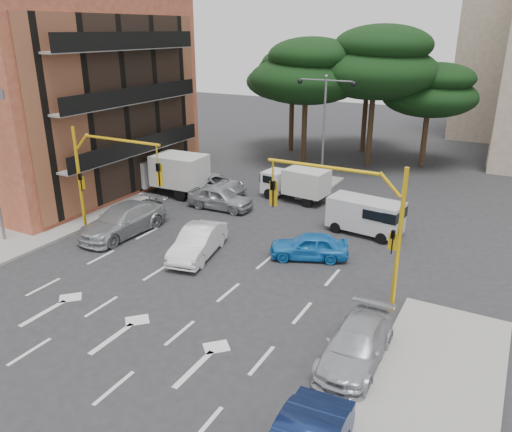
{
  "coord_description": "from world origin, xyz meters",
  "views": [
    {
      "loc": [
        12.18,
        -16.24,
        10.77
      ],
      "look_at": [
        0.57,
        5.16,
        1.6
      ],
      "focal_mm": 35.0,
      "sensor_mm": 36.0,
      "label": 1
    }
  ],
  "objects_px": {
    "car_blue_compact": "(309,246)",
    "signal_mast_right": "(356,213)",
    "car_white_hatch": "(198,242)",
    "van_white": "(365,216)",
    "car_silver_cross_a": "(214,184)",
    "box_truck_a": "(167,174)",
    "car_silver_parked": "(356,345)",
    "car_silver_wagon": "(123,220)",
    "signal_mast_left": "(102,170)",
    "car_silver_cross_b": "(220,198)",
    "street_lamp_center": "(325,112)",
    "box_truck_b": "(295,184)"
  },
  "relations": [
    {
      "from": "signal_mast_right",
      "to": "van_white",
      "type": "xyz_separation_m",
      "value": [
        -1.63,
        7.4,
        -2.88
      ]
    },
    {
      "from": "box_truck_a",
      "to": "box_truck_b",
      "type": "distance_m",
      "value": 8.86
    },
    {
      "from": "box_truck_b",
      "to": "car_silver_cross_b",
      "type": "bearing_deg",
      "value": 143.69
    },
    {
      "from": "signal_mast_left",
      "to": "car_silver_cross_b",
      "type": "relative_size",
      "value": 1.42
    },
    {
      "from": "car_blue_compact",
      "to": "car_silver_cross_a",
      "type": "height_order",
      "value": "same"
    },
    {
      "from": "car_silver_wagon",
      "to": "van_white",
      "type": "height_order",
      "value": "van_white"
    },
    {
      "from": "street_lamp_center",
      "to": "car_silver_parked",
      "type": "relative_size",
      "value": 1.7
    },
    {
      "from": "car_silver_wagon",
      "to": "box_truck_b",
      "type": "distance_m",
      "value": 11.62
    },
    {
      "from": "car_silver_parked",
      "to": "street_lamp_center",
      "type": "bearing_deg",
      "value": 113.89
    },
    {
      "from": "car_silver_cross_a",
      "to": "box_truck_a",
      "type": "height_order",
      "value": "box_truck_a"
    },
    {
      "from": "car_blue_compact",
      "to": "car_silver_wagon",
      "type": "bearing_deg",
      "value": -101.81
    },
    {
      "from": "street_lamp_center",
      "to": "car_blue_compact",
      "type": "bearing_deg",
      "value": -71.52
    },
    {
      "from": "signal_mast_left",
      "to": "street_lamp_center",
      "type": "bearing_deg",
      "value": 64.09
    },
    {
      "from": "car_silver_wagon",
      "to": "street_lamp_center",
      "type": "bearing_deg",
      "value": 66.09
    },
    {
      "from": "van_white",
      "to": "car_silver_cross_a",
      "type": "bearing_deg",
      "value": -94.06
    },
    {
      "from": "box_truck_a",
      "to": "car_silver_cross_b",
      "type": "bearing_deg",
      "value": -104.05
    },
    {
      "from": "car_silver_wagon",
      "to": "box_truck_a",
      "type": "height_order",
      "value": "box_truck_a"
    },
    {
      "from": "signal_mast_right",
      "to": "box_truck_a",
      "type": "distance_m",
      "value": 17.89
    },
    {
      "from": "car_white_hatch",
      "to": "car_silver_wagon",
      "type": "xyz_separation_m",
      "value": [
        -5.33,
        0.4,
        0.06
      ]
    },
    {
      "from": "car_silver_cross_b",
      "to": "van_white",
      "type": "relative_size",
      "value": 1.05
    },
    {
      "from": "car_white_hatch",
      "to": "car_blue_compact",
      "type": "bearing_deg",
      "value": 13.81
    },
    {
      "from": "signal_mast_right",
      "to": "car_silver_parked",
      "type": "height_order",
      "value": "signal_mast_right"
    },
    {
      "from": "signal_mast_left",
      "to": "car_white_hatch",
      "type": "distance_m",
      "value": 6.36
    },
    {
      "from": "signal_mast_left",
      "to": "street_lamp_center",
      "type": "height_order",
      "value": "street_lamp_center"
    },
    {
      "from": "car_silver_cross_a",
      "to": "car_blue_compact",
      "type": "bearing_deg",
      "value": -118.96
    },
    {
      "from": "signal_mast_right",
      "to": "car_white_hatch",
      "type": "height_order",
      "value": "signal_mast_right"
    },
    {
      "from": "car_white_hatch",
      "to": "car_silver_cross_a",
      "type": "relative_size",
      "value": 0.95
    },
    {
      "from": "car_silver_wagon",
      "to": "car_silver_cross_b",
      "type": "bearing_deg",
      "value": 70.41
    },
    {
      "from": "signal_mast_left",
      "to": "car_silver_parked",
      "type": "bearing_deg",
      "value": -14.81
    },
    {
      "from": "car_silver_parked",
      "to": "box_truck_a",
      "type": "height_order",
      "value": "box_truck_a"
    },
    {
      "from": "car_silver_cross_a",
      "to": "car_silver_cross_b",
      "type": "relative_size",
      "value": 1.12
    },
    {
      "from": "van_white",
      "to": "signal_mast_right",
      "type": "bearing_deg",
      "value": 18.86
    },
    {
      "from": "signal_mast_right",
      "to": "car_silver_cross_b",
      "type": "relative_size",
      "value": 1.42
    },
    {
      "from": "car_silver_wagon",
      "to": "car_blue_compact",
      "type": "bearing_deg",
      "value": 13.89
    },
    {
      "from": "car_blue_compact",
      "to": "box_truck_a",
      "type": "distance_m",
      "value": 13.71
    },
    {
      "from": "car_white_hatch",
      "to": "car_blue_compact",
      "type": "height_order",
      "value": "car_white_hatch"
    },
    {
      "from": "street_lamp_center",
      "to": "van_white",
      "type": "bearing_deg",
      "value": -51.92
    },
    {
      "from": "car_silver_cross_a",
      "to": "box_truck_a",
      "type": "xyz_separation_m",
      "value": [
        -2.82,
        -1.5,
        0.75
      ]
    },
    {
      "from": "box_truck_a",
      "to": "car_silver_parked",
      "type": "bearing_deg",
      "value": -127.23
    },
    {
      "from": "van_white",
      "to": "box_truck_b",
      "type": "height_order",
      "value": "box_truck_b"
    },
    {
      "from": "signal_mast_right",
      "to": "car_silver_cross_b",
      "type": "bearing_deg",
      "value": 147.27
    },
    {
      "from": "box_truck_b",
      "to": "van_white",
      "type": "bearing_deg",
      "value": -114.82
    },
    {
      "from": "signal_mast_left",
      "to": "car_white_hatch",
      "type": "bearing_deg",
      "value": 5.34
    },
    {
      "from": "car_blue_compact",
      "to": "signal_mast_right",
      "type": "bearing_deg",
      "value": 23.98
    },
    {
      "from": "car_silver_cross_a",
      "to": "box_truck_a",
      "type": "distance_m",
      "value": 3.28
    },
    {
      "from": "car_silver_parked",
      "to": "box_truck_b",
      "type": "xyz_separation_m",
      "value": [
        -8.96,
        14.85,
        0.45
      ]
    },
    {
      "from": "box_truck_a",
      "to": "box_truck_b",
      "type": "xyz_separation_m",
      "value": [
        8.38,
        2.84,
        -0.3
      ]
    },
    {
      "from": "car_white_hatch",
      "to": "box_truck_a",
      "type": "distance_m",
      "value": 10.77
    },
    {
      "from": "car_blue_compact",
      "to": "box_truck_a",
      "type": "height_order",
      "value": "box_truck_a"
    },
    {
      "from": "signal_mast_left",
      "to": "car_white_hatch",
      "type": "xyz_separation_m",
      "value": [
        5.5,
        0.51,
        -3.14
      ]
    }
  ]
}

